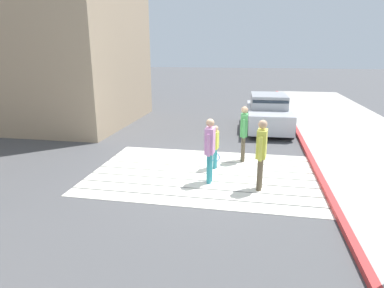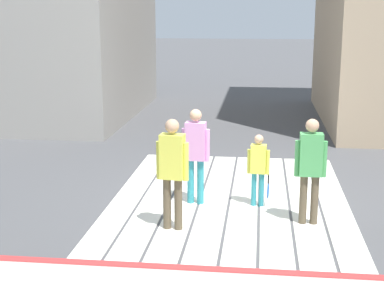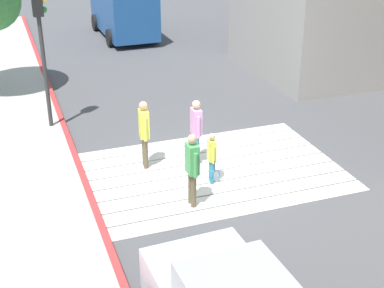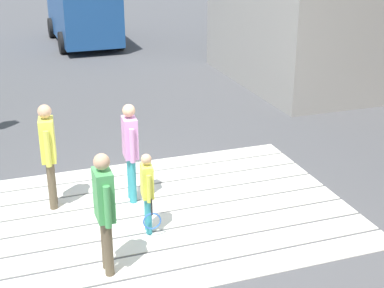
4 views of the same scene
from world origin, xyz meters
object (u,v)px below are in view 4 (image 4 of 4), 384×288
object	(u,v)px
pedestrian_adult_trailing	(130,146)
pedestrian_adult_side	(48,149)
van_down_street	(82,11)
pedestrian_adult_lead	(104,206)
pedestrian_child_with_racket	(147,189)

from	to	relation	value
pedestrian_adult_trailing	pedestrian_adult_side	xyz separation A→B (m)	(-1.32, 0.22, 0.04)
van_down_street	pedestrian_adult_side	size ratio (longest dim) A/B	2.87
pedestrian_adult_lead	pedestrian_child_with_racket	size ratio (longest dim) A/B	1.34
pedestrian_adult_side	pedestrian_child_with_racket	bearing A→B (deg)	-46.10
pedestrian_child_with_racket	pedestrian_adult_side	bearing A→B (deg)	133.90
pedestrian_adult_trailing	pedestrian_adult_side	distance (m)	1.34
pedestrian_child_with_racket	pedestrian_adult_trailing	bearing A→B (deg)	89.31
van_down_street	pedestrian_child_with_racket	bearing A→B (deg)	-95.20
pedestrian_adult_lead	pedestrian_adult_side	distance (m)	2.26
van_down_street	pedestrian_adult_trailing	distance (m)	13.79
pedestrian_adult_lead	pedestrian_adult_trailing	xyz separation A→B (m)	(0.82, 1.98, -0.01)
pedestrian_adult_lead	pedestrian_adult_side	world-z (taller)	pedestrian_adult_side
van_down_street	pedestrian_adult_trailing	bearing A→B (deg)	-95.57
van_down_street	pedestrian_adult_side	world-z (taller)	van_down_street
pedestrian_adult_trailing	pedestrian_child_with_racket	xyz separation A→B (m)	(-0.01, -1.14, -0.27)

